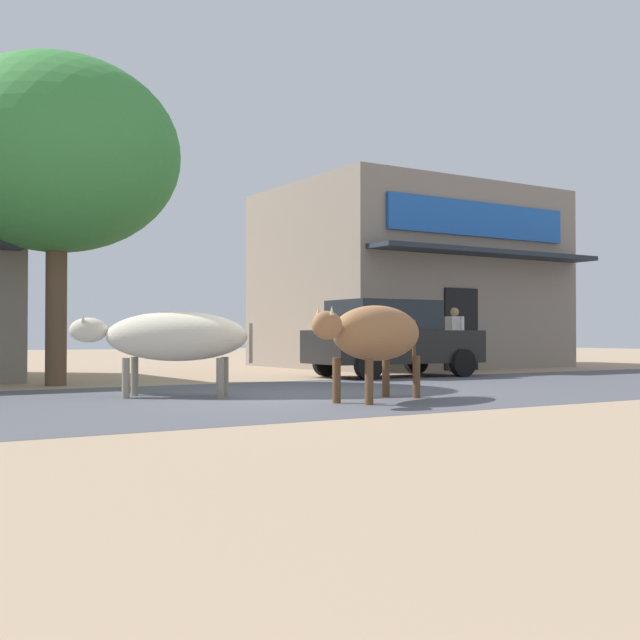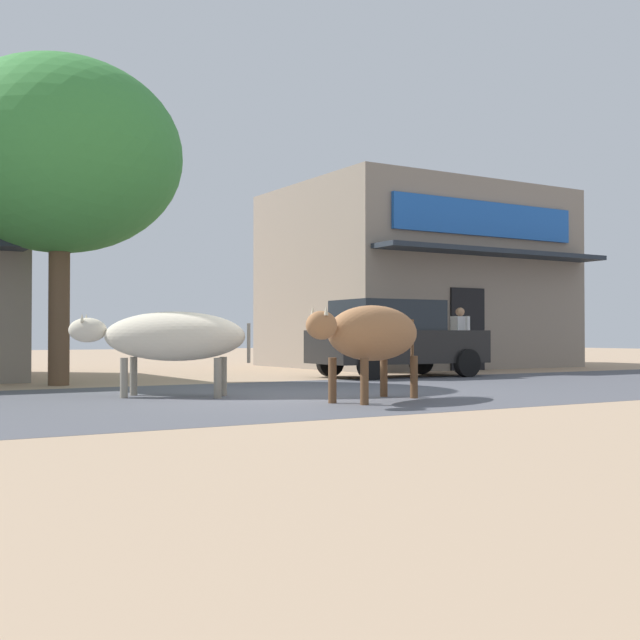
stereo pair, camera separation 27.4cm
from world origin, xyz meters
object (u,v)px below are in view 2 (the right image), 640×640
(cow_near_brown, at_px, (171,337))
(cow_far_dark, at_px, (372,334))
(pedestrian_by_shop, at_px, (460,334))
(parked_hatchback_car, at_px, (395,338))
(roadside_tree, at_px, (60,156))

(cow_near_brown, height_order, cow_far_dark, cow_far_dark)
(cow_far_dark, bearing_deg, pedestrian_by_shop, 41.53)
(cow_near_brown, distance_m, pedestrian_by_shop, 9.59)
(parked_hatchback_car, relative_size, cow_near_brown, 1.54)
(roadside_tree, bearing_deg, pedestrian_by_shop, 1.18)
(roadside_tree, bearing_deg, cow_far_dark, -63.83)
(roadside_tree, distance_m, parked_hatchback_car, 7.67)
(pedestrian_by_shop, bearing_deg, cow_far_dark, -138.47)
(parked_hatchback_car, relative_size, cow_far_dark, 1.46)
(pedestrian_by_shop, bearing_deg, roadside_tree, -178.82)
(cow_near_brown, relative_size, pedestrian_by_shop, 1.57)
(roadside_tree, relative_size, cow_near_brown, 2.39)
(parked_hatchback_car, bearing_deg, cow_far_dark, -129.08)
(cow_far_dark, bearing_deg, roadside_tree, 116.17)
(cow_near_brown, height_order, pedestrian_by_shop, pedestrian_by_shop)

